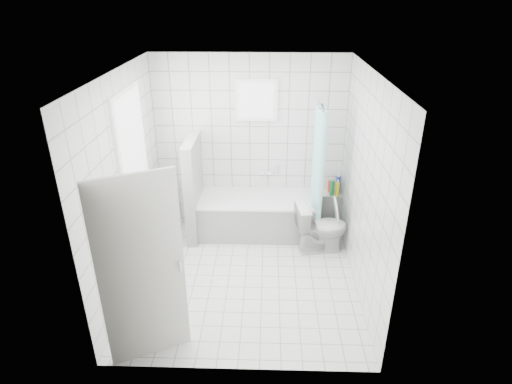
{
  "coord_description": "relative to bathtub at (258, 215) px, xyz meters",
  "views": [
    {
      "loc": [
        0.27,
        -4.53,
        3.41
      ],
      "look_at": [
        0.13,
        0.35,
        1.05
      ],
      "focal_mm": 30.0,
      "sensor_mm": 36.0,
      "label": 1
    }
  ],
  "objects": [
    {
      "name": "shower_curtain",
      "position": [
        0.81,
        -0.16,
        0.81
      ],
      "size": [
        0.14,
        0.48,
        1.78
      ],
      "primitive_type": null,
      "color": "#4CE0D9",
      "rests_on": "curtain_rod"
    },
    {
      "name": "window_left",
      "position": [
        -1.49,
        -0.82,
        1.31
      ],
      "size": [
        0.01,
        0.9,
        1.4
      ],
      "primitive_type": "cube",
      "color": "white",
      "rests_on": "wall_left"
    },
    {
      "name": "ceiling",
      "position": [
        -0.14,
        -1.12,
        2.31
      ],
      "size": [
        3.0,
        3.0,
        0.0
      ],
      "primitive_type": "plane",
      "rotation": [
        3.14,
        0.0,
        0.0
      ],
      "color": "white",
      "rests_on": "ground"
    },
    {
      "name": "door",
      "position": [
        -1.03,
        -2.43,
        0.71
      ],
      "size": [
        0.74,
        0.39,
        2.0
      ],
      "primitive_type": "cube",
      "rotation": [
        0.0,
        0.0,
        -1.11
      ],
      "color": "silver",
      "rests_on": "ground"
    },
    {
      "name": "curtain_rod",
      "position": [
        0.81,
        -0.02,
        1.71
      ],
      "size": [
        0.02,
        0.8,
        0.02
      ],
      "primitive_type": "cylinder",
      "rotation": [
        1.57,
        0.0,
        0.0
      ],
      "color": "silver",
      "rests_on": "wall_back"
    },
    {
      "name": "window_back",
      "position": [
        -0.04,
        0.33,
        1.66
      ],
      "size": [
        0.5,
        0.01,
        0.5
      ],
      "primitive_type": "cube",
      "color": "white",
      "rests_on": "wall_back"
    },
    {
      "name": "ground",
      "position": [
        -0.14,
        -1.12,
        -0.29
      ],
      "size": [
        3.0,
        3.0,
        0.0
      ],
      "primitive_type": "plane",
      "color": "white",
      "rests_on": "ground"
    },
    {
      "name": "wall_left",
      "position": [
        -1.54,
        -1.12,
        1.01
      ],
      "size": [
        0.02,
        3.0,
        2.6
      ],
      "primitive_type": "cube",
      "color": "white",
      "rests_on": "ground"
    },
    {
      "name": "wall_right",
      "position": [
        1.26,
        -1.12,
        1.01
      ],
      "size": [
        0.02,
        3.0,
        2.6
      ],
      "primitive_type": "cube",
      "color": "white",
      "rests_on": "ground"
    },
    {
      "name": "toilet",
      "position": [
        0.89,
        -0.47,
        0.08
      ],
      "size": [
        0.77,
        0.52,
        0.73
      ],
      "primitive_type": "imported",
      "rotation": [
        0.0,
        0.0,
        1.73
      ],
      "color": "silver",
      "rests_on": "ground"
    },
    {
      "name": "ledge_bottles",
      "position": [
        1.15,
        0.23,
        0.38
      ],
      "size": [
        0.18,
        0.18,
        0.27
      ],
      "color": "#158339",
      "rests_on": "tiled_ledge"
    },
    {
      "name": "wall_front",
      "position": [
        -0.14,
        -2.62,
        1.01
      ],
      "size": [
        2.8,
        0.02,
        2.6
      ],
      "primitive_type": "cube",
      "color": "white",
      "rests_on": "ground"
    },
    {
      "name": "partition_wall",
      "position": [
        -0.94,
        -0.05,
        0.46
      ],
      "size": [
        0.15,
        0.85,
        1.5
      ],
      "primitive_type": "cube",
      "color": "white",
      "rests_on": "ground"
    },
    {
      "name": "tiled_ledge",
      "position": [
        1.14,
        0.25,
        -0.02
      ],
      "size": [
        0.4,
        0.24,
        0.55
      ],
      "primitive_type": "cube",
      "color": "white",
      "rests_on": "ground"
    },
    {
      "name": "sill_bottles",
      "position": [
        -1.44,
        -0.93,
        0.76
      ],
      "size": [
        0.18,
        0.78,
        0.33
      ],
      "color": "#DB55AA",
      "rests_on": "window_sill"
    },
    {
      "name": "bathtub",
      "position": [
        0.0,
        0.0,
        0.0
      ],
      "size": [
        1.75,
        0.77,
        0.58
      ],
      "color": "white",
      "rests_on": "ground"
    },
    {
      "name": "window_sill",
      "position": [
        -1.45,
        -0.82,
        0.57
      ],
      "size": [
        0.18,
        1.02,
        0.08
      ],
      "primitive_type": "cube",
      "color": "white",
      "rests_on": "wall_left"
    },
    {
      "name": "wall_back",
      "position": [
        -0.14,
        0.38,
        1.01
      ],
      "size": [
        2.8,
        0.02,
        2.6
      ],
      "primitive_type": "cube",
      "color": "white",
      "rests_on": "ground"
    },
    {
      "name": "tub_faucet",
      "position": [
        0.1,
        0.33,
        0.56
      ],
      "size": [
        0.18,
        0.06,
        0.06
      ],
      "primitive_type": "cube",
      "color": "silver",
      "rests_on": "wall_back"
    }
  ]
}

